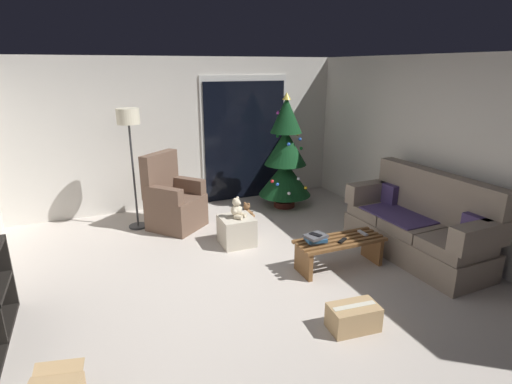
{
  "coord_description": "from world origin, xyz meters",
  "views": [
    {
      "loc": [
        -1.43,
        -3.69,
        2.35
      ],
      "look_at": [
        0.4,
        0.7,
        0.85
      ],
      "focal_mm": 28.13,
      "sensor_mm": 36.0,
      "label": 1
    }
  ],
  "objects_px": {
    "couch": "(419,226)",
    "teddy_bear_cream": "(237,209)",
    "coffee_table": "(339,248)",
    "cell_phone": "(315,234)",
    "ottoman": "(237,231)",
    "armchair": "(173,202)",
    "teddy_bear_chestnut_by_tree": "(247,212)",
    "floor_lamp": "(129,128)",
    "cardboard_box_taped_mid_floor": "(353,317)",
    "christmas_tree": "(285,158)",
    "book_stack": "(316,238)",
    "remote_silver": "(363,233)",
    "remote_black": "(342,240)"
  },
  "relations": [
    {
      "from": "couch",
      "to": "teddy_bear_cream",
      "type": "distance_m",
      "value": 2.36
    },
    {
      "from": "coffee_table",
      "to": "cell_phone",
      "type": "bearing_deg",
      "value": 176.3
    },
    {
      "from": "coffee_table",
      "to": "cell_phone",
      "type": "distance_m",
      "value": 0.4
    },
    {
      "from": "couch",
      "to": "ottoman",
      "type": "distance_m",
      "value": 2.38
    },
    {
      "from": "armchair",
      "to": "ottoman",
      "type": "relative_size",
      "value": 2.57
    },
    {
      "from": "couch",
      "to": "teddy_bear_chestnut_by_tree",
      "type": "distance_m",
      "value": 2.58
    },
    {
      "from": "floor_lamp",
      "to": "cardboard_box_taped_mid_floor",
      "type": "distance_m",
      "value": 3.93
    },
    {
      "from": "armchair",
      "to": "ottoman",
      "type": "bearing_deg",
      "value": -54.67
    },
    {
      "from": "teddy_bear_chestnut_by_tree",
      "to": "cardboard_box_taped_mid_floor",
      "type": "height_order",
      "value": "teddy_bear_chestnut_by_tree"
    },
    {
      "from": "teddy_bear_cream",
      "to": "christmas_tree",
      "type": "bearing_deg",
      "value": 41.53
    },
    {
      "from": "book_stack",
      "to": "teddy_bear_chestnut_by_tree",
      "type": "distance_m",
      "value": 1.94
    },
    {
      "from": "remote_silver",
      "to": "armchair",
      "type": "distance_m",
      "value": 2.8
    },
    {
      "from": "remote_black",
      "to": "ottoman",
      "type": "bearing_deg",
      "value": 6.1
    },
    {
      "from": "remote_silver",
      "to": "floor_lamp",
      "type": "bearing_deg",
      "value": -43.3
    },
    {
      "from": "armchair",
      "to": "ottoman",
      "type": "height_order",
      "value": "armchair"
    },
    {
      "from": "remote_silver",
      "to": "couch",
      "type": "bearing_deg",
      "value": 170.27
    },
    {
      "from": "floor_lamp",
      "to": "remote_black",
      "type": "bearing_deg",
      "value": -48.22
    },
    {
      "from": "christmas_tree",
      "to": "teddy_bear_cream",
      "type": "relative_size",
      "value": 6.83
    },
    {
      "from": "remote_silver",
      "to": "teddy_bear_chestnut_by_tree",
      "type": "distance_m",
      "value": 2.08
    },
    {
      "from": "couch",
      "to": "christmas_tree",
      "type": "relative_size",
      "value": 1.01
    },
    {
      "from": "remote_silver",
      "to": "book_stack",
      "type": "bearing_deg",
      "value": -0.28
    },
    {
      "from": "christmas_tree",
      "to": "armchair",
      "type": "height_order",
      "value": "christmas_tree"
    },
    {
      "from": "remote_black",
      "to": "book_stack",
      "type": "height_order",
      "value": "book_stack"
    },
    {
      "from": "couch",
      "to": "book_stack",
      "type": "xyz_separation_m",
      "value": [
        -1.45,
        0.12,
        0.03
      ]
    },
    {
      "from": "ottoman",
      "to": "floor_lamp",
      "type": "bearing_deg",
      "value": 135.7
    },
    {
      "from": "christmas_tree",
      "to": "cardboard_box_taped_mid_floor",
      "type": "xyz_separation_m",
      "value": [
        -0.94,
        -3.32,
        -0.74
      ]
    },
    {
      "from": "ottoman",
      "to": "coffee_table",
      "type": "bearing_deg",
      "value": -50.63
    },
    {
      "from": "couch",
      "to": "floor_lamp",
      "type": "relative_size",
      "value": 1.1
    },
    {
      "from": "ottoman",
      "to": "teddy_bear_chestnut_by_tree",
      "type": "height_order",
      "value": "ottoman"
    },
    {
      "from": "couch",
      "to": "teddy_bear_chestnut_by_tree",
      "type": "height_order",
      "value": "couch"
    },
    {
      "from": "remote_black",
      "to": "christmas_tree",
      "type": "bearing_deg",
      "value": -41.03
    },
    {
      "from": "coffee_table",
      "to": "remote_silver",
      "type": "height_order",
      "value": "remote_silver"
    },
    {
      "from": "armchair",
      "to": "teddy_bear_chestnut_by_tree",
      "type": "xyz_separation_m",
      "value": [
        1.14,
        -0.12,
        -0.28
      ]
    },
    {
      "from": "coffee_table",
      "to": "cardboard_box_taped_mid_floor",
      "type": "relative_size",
      "value": 2.28
    },
    {
      "from": "armchair",
      "to": "book_stack",
      "type": "bearing_deg",
      "value": -58.27
    },
    {
      "from": "cell_phone",
      "to": "armchair",
      "type": "relative_size",
      "value": 0.13
    },
    {
      "from": "couch",
      "to": "book_stack",
      "type": "height_order",
      "value": "couch"
    },
    {
      "from": "couch",
      "to": "cell_phone",
      "type": "xyz_separation_m",
      "value": [
        -1.46,
        0.12,
        0.08
      ]
    },
    {
      "from": "couch",
      "to": "coffee_table",
      "type": "relative_size",
      "value": 1.79
    },
    {
      "from": "christmas_tree",
      "to": "teddy_bear_chestnut_by_tree",
      "type": "distance_m",
      "value": 1.15
    },
    {
      "from": "teddy_bear_chestnut_by_tree",
      "to": "cardboard_box_taped_mid_floor",
      "type": "relative_size",
      "value": 0.59
    },
    {
      "from": "couch",
      "to": "christmas_tree",
      "type": "height_order",
      "value": "christmas_tree"
    },
    {
      "from": "floor_lamp",
      "to": "teddy_bear_chestnut_by_tree",
      "type": "distance_m",
      "value": 2.18
    },
    {
      "from": "book_stack",
      "to": "armchair",
      "type": "distance_m",
      "value": 2.39
    },
    {
      "from": "couch",
      "to": "teddy_bear_chestnut_by_tree",
      "type": "xyz_separation_m",
      "value": [
        -1.57,
        2.03,
        -0.28
      ]
    },
    {
      "from": "ottoman",
      "to": "remote_silver",
      "type": "bearing_deg",
      "value": -40.69
    },
    {
      "from": "remote_black",
      "to": "cell_phone",
      "type": "distance_m",
      "value": 0.34
    },
    {
      "from": "armchair",
      "to": "floor_lamp",
      "type": "bearing_deg",
      "value": 157.63
    },
    {
      "from": "teddy_bear_cream",
      "to": "teddy_bear_chestnut_by_tree",
      "type": "bearing_deg",
      "value": 60.48
    },
    {
      "from": "ottoman",
      "to": "teddy_bear_cream",
      "type": "xyz_separation_m",
      "value": [
        0.01,
        -0.01,
        0.32
      ]
    }
  ]
}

